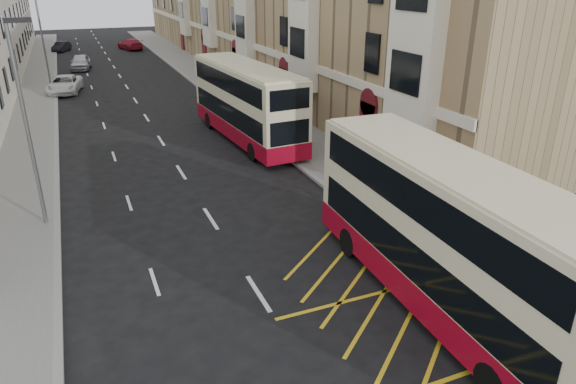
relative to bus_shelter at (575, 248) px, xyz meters
name	(u,v)px	position (x,y,z in m)	size (l,w,h in m)	color
ground	(310,375)	(-8.34, 0.39, -2.14)	(200.00, 200.00, 0.00)	black
pavement_right	(243,101)	(-0.34, 30.39, -2.06)	(4.00, 120.00, 0.15)	slate
pavement_left	(33,121)	(-15.84, 30.39, -2.06)	(3.00, 120.00, 0.15)	slate
kerb_right	(219,103)	(-2.34, 30.39, -2.06)	(0.25, 120.00, 0.15)	gray
kerb_left	(56,118)	(-14.34, 30.39, -2.06)	(0.25, 120.00, 0.15)	gray
road_markings	(121,77)	(-8.34, 45.39, -2.13)	(10.00, 110.00, 0.01)	silver
bus_shelter	(575,248)	(0.00, 0.00, 0.00)	(1.65, 4.25, 2.70)	black
guard_railing	(394,216)	(-2.09, 6.14, -1.28)	(0.06, 6.56, 1.01)	red
street_lamp_near	(26,115)	(-14.69, 12.39, 2.50)	(0.93, 0.18, 8.00)	slate
street_lamp_far	(42,35)	(-14.69, 42.39, 2.50)	(0.93, 0.18, 8.00)	slate
double_decker_front	(447,237)	(-3.34, 1.65, 0.25)	(3.11, 11.85, 4.69)	beige
double_decker_rear	(246,103)	(-3.34, 20.38, 0.22)	(3.50, 11.79, 4.64)	beige
litter_bin	(503,297)	(-1.99, 0.43, -1.45)	(0.63, 0.63, 1.04)	black
pedestrian_near	(480,259)	(-1.48, 2.05, -1.14)	(0.62, 0.40, 1.69)	black
pedestrian_far	(454,231)	(-1.01, 3.91, -1.10)	(1.04, 0.43, 1.78)	black
white_van	(65,84)	(-13.54, 39.78, -1.41)	(2.42, 5.24, 1.46)	white
car_silver	(81,62)	(-11.77, 51.86, -1.34)	(1.88, 4.66, 1.59)	#B6B8BE
car_dark	(61,47)	(-13.54, 68.07, -1.50)	(1.35, 3.88, 1.28)	black
car_red	(130,44)	(-4.82, 66.37, -1.40)	(2.07, 5.10, 1.48)	#A8192F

